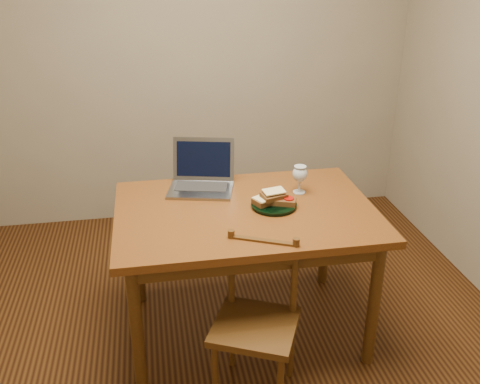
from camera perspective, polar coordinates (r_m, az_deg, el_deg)
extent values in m
cube|color=black|center=(3.01, -1.08, -15.72)|extent=(3.20, 3.20, 0.02)
cube|color=gray|center=(3.94, -5.04, 15.22)|extent=(3.20, 0.02, 2.60)
cube|color=gray|center=(0.98, 13.96, -16.74)|extent=(3.20, 0.02, 2.60)
cube|color=#55260E|center=(2.70, 0.60, -2.19)|extent=(1.30, 0.90, 0.04)
cylinder|color=#42260D|center=(2.55, -10.94, -14.35)|extent=(0.06, 0.06, 0.70)
cylinder|color=#42260D|center=(2.74, 14.09, -11.56)|extent=(0.06, 0.06, 0.70)
cylinder|color=#42260D|center=(3.16, -10.95, -5.98)|extent=(0.06, 0.06, 0.70)
cylinder|color=#42260D|center=(3.32, 9.13, -4.27)|extent=(0.06, 0.06, 0.70)
cube|color=#42260D|center=(2.49, 1.61, -14.17)|extent=(0.48, 0.47, 0.03)
cube|color=#42260D|center=(2.42, 2.46, -6.17)|extent=(0.28, 0.15, 0.10)
cylinder|color=black|center=(2.71, 3.63, -1.41)|extent=(0.23, 0.23, 0.02)
cube|color=slate|center=(2.88, -4.22, 0.20)|extent=(0.39, 0.31, 0.02)
cube|color=slate|center=(2.98, -3.90, 3.57)|extent=(0.35, 0.15, 0.23)
cube|color=black|center=(2.98, -3.90, 3.57)|extent=(0.30, 0.12, 0.19)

